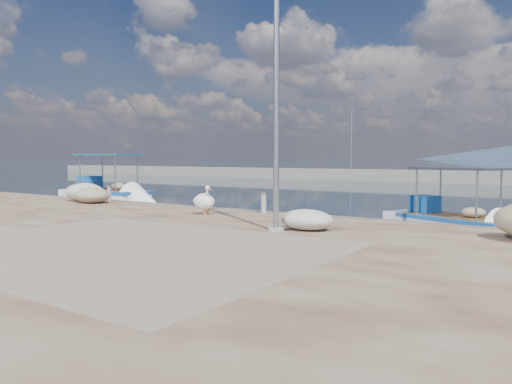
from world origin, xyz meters
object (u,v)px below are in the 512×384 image
(lamp_post, at_px, (277,108))
(boat_left, at_px, (108,197))
(boat_right, at_px, (455,225))
(bollard_near, at_px, (264,201))
(pelican, at_px, (204,201))

(lamp_post, bearing_deg, boat_left, 155.01)
(boat_left, bearing_deg, boat_right, -5.35)
(boat_left, xyz_separation_m, lamp_post, (15.78, -7.36, 3.55))
(lamp_post, distance_m, bollard_near, 5.27)
(boat_right, xyz_separation_m, pelican, (-7.28, -4.46, 0.79))
(lamp_post, relative_size, bollard_near, 9.15)
(lamp_post, bearing_deg, pelican, 155.89)
(boat_left, relative_size, pelican, 6.12)
(pelican, bearing_deg, lamp_post, 0.12)
(boat_right, bearing_deg, lamp_post, -94.11)
(boat_left, height_order, boat_right, boat_left)
(lamp_post, height_order, bollard_near, lamp_post)
(boat_right, relative_size, lamp_post, 0.78)
(boat_left, relative_size, lamp_post, 0.94)
(boat_right, distance_m, lamp_post, 7.92)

